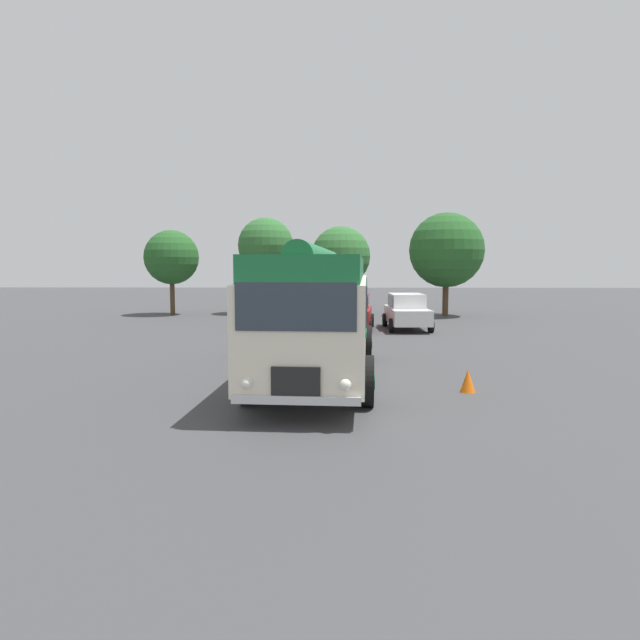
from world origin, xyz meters
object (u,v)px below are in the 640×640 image
Objects in this scene: car_near_left at (294,312)px; traffic_cone at (468,381)px; car_mid_left at (352,311)px; car_mid_right at (407,311)px; vintage_bus at (319,307)px.

traffic_cone is (5.01, -12.89, -0.57)m from car_near_left.
car_mid_left is at bearing 99.90° from traffic_cone.
car_near_left and car_mid_right have the same top height.
vintage_bus reaches higher than car_mid_right.
car_near_left reaches higher than traffic_cone.
vintage_bus is 2.42× the size of car_near_left.
car_mid_left is 7.91× the size of traffic_cone.
traffic_cone is at bearing -68.75° from car_near_left.
car_mid_left is at bearing -176.77° from car_mid_right.
car_mid_left is (1.29, 11.37, -1.05)m from vintage_bus.
vintage_bus reaches higher than car_near_left.
traffic_cone is at bearing -80.10° from car_mid_left.
car_mid_left and car_mid_right have the same top height.
car_near_left is (-1.43, 11.13, -1.05)m from vintage_bus.
vintage_bus reaches higher than traffic_cone.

